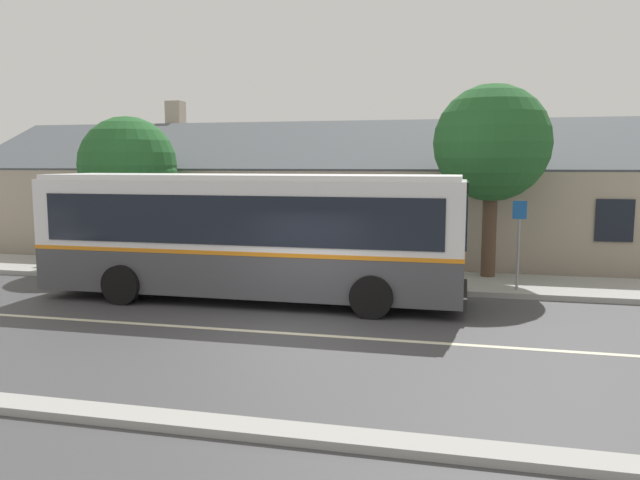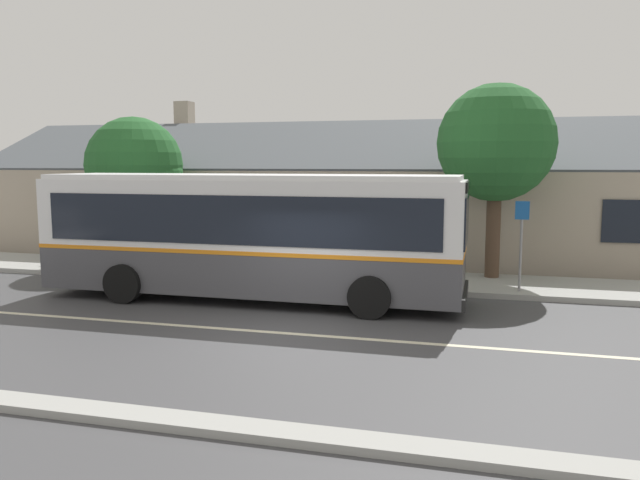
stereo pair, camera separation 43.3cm
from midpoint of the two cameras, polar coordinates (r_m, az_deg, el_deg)
The scene contains 11 objects.
ground_plane at distance 13.15m, azimuth -2.13°, elevation -8.54°, with size 300.00×300.00×0.00m, color #424244.
sidewalk_far at distance 18.81m, azimuth 3.21°, elevation -3.52°, with size 60.00×3.00×0.15m, color #9E9E99.
curb_near at distance 8.95m, azimuth -11.39°, elevation -15.98°, with size 60.00×0.50×0.12m, color #9E9E99.
lane_divider_stripe at distance 13.15m, azimuth -2.13°, elevation -8.52°, with size 60.00×0.16×0.01m, color beige.
community_building at distance 25.75m, azimuth 2.63°, elevation 3.14°, with size 28.10×9.48×6.24m.
transit_bus at distance 16.12m, azimuth -5.57°, elevation 0.64°, with size 10.89×2.81×3.24m.
bench_by_building at distance 22.47m, azimuth -20.44°, elevation -0.94°, with size 1.71×0.51×0.94m.
bench_down_street at distance 20.06m, azimuth -10.60°, elevation -1.50°, with size 1.89×0.51×0.94m.
street_tree_primary at distance 19.06m, azimuth 16.44°, elevation 8.43°, with size 3.42×3.42×5.82m.
street_tree_secondary at distance 22.36m, azimuth -15.76°, elevation 6.20°, with size 3.36×3.30×5.10m.
bus_stop_sign at distance 17.25m, azimuth 18.61°, elevation 0.40°, with size 0.36×0.07×2.40m.
Camera 2 is at (3.91, -12.05, 3.55)m, focal length 35.00 mm.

